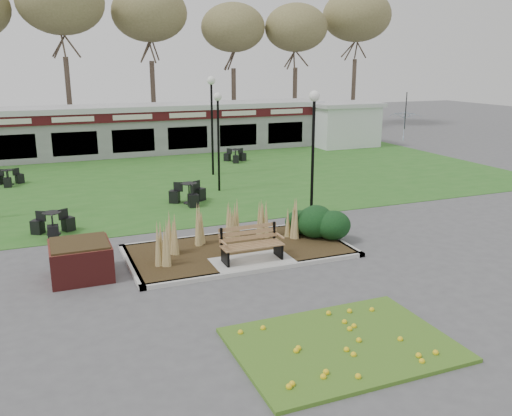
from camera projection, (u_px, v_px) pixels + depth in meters
name	position (u px, v px, depth m)	size (l,w,h in m)	color
ground	(254.00, 267.00, 14.69)	(100.00, 100.00, 0.00)	#515154
lawn	(159.00, 180.00, 25.42)	(34.00, 16.00, 0.02)	#2B6720
flower_bed	(342.00, 343.00, 10.56)	(4.20, 3.00, 0.16)	#437521
planting_bed	(277.00, 234.00, 16.27)	(6.75, 3.40, 1.27)	#322014
park_bench	(251.00, 243.00, 14.76)	(1.70, 0.66, 0.93)	#906241
brick_planter	(81.00, 260.00, 13.86)	(1.50, 1.50, 0.95)	maroon
food_pavilion	(129.00, 129.00, 32.16)	(24.60, 3.40, 2.90)	gray
service_hut	(343.00, 124.00, 35.31)	(4.40, 3.40, 2.83)	white
tree_backdrop	(104.00, 17.00, 37.54)	(47.24, 5.24, 10.36)	#47382B
lamp_post_near_right	(314.00, 127.00, 18.37)	(0.37, 0.37, 4.45)	black
lamp_post_mid_right	(218.00, 120.00, 22.48)	(0.34, 0.34, 4.16)	black
lamp_post_far_right	(212.00, 104.00, 25.65)	(0.39, 0.39, 4.72)	black
bistro_set_a	(53.00, 227.00, 17.30)	(1.39, 1.23, 0.74)	black
bistro_set_b	(9.00, 180.00, 24.28)	(1.29, 1.15, 0.68)	black
bistro_set_c	(189.00, 197.00, 21.12)	(1.52, 1.32, 0.81)	black
bistro_set_d	(235.00, 157.00, 29.95)	(1.24, 1.25, 0.68)	black
patio_umbrella	(405.00, 126.00, 32.78)	(2.04, 2.07, 2.50)	black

